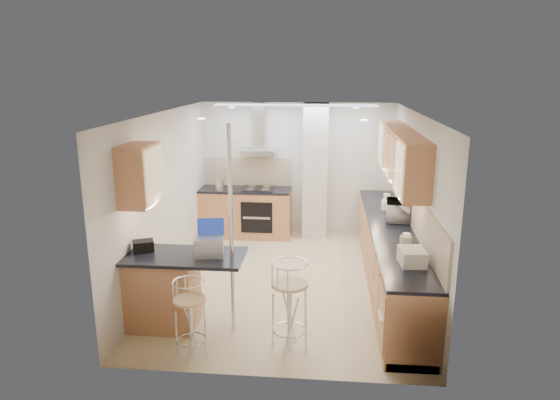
# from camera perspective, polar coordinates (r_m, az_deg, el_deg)

# --- Properties ---
(ground) EXTENTS (4.80, 4.80, 0.00)m
(ground) POSITION_cam_1_polar(r_m,az_deg,el_deg) (7.56, 0.75, -9.34)
(ground) COLOR beige
(ground) RESTS_ON ground
(room_shell) EXTENTS (3.64, 4.84, 2.51)m
(room_shell) POSITION_cam_1_polar(r_m,az_deg,el_deg) (7.43, 3.53, 2.72)
(room_shell) COLOR silver
(room_shell) RESTS_ON ground
(right_counter) EXTENTS (0.63, 4.40, 0.92)m
(right_counter) POSITION_cam_1_polar(r_m,az_deg,el_deg) (7.42, 12.45, -6.31)
(right_counter) COLOR #B06F46
(right_counter) RESTS_ON ground
(back_counter) EXTENTS (1.70, 0.63, 0.92)m
(back_counter) POSITION_cam_1_polar(r_m,az_deg,el_deg) (9.48, -3.93, -1.40)
(back_counter) COLOR #B06F46
(back_counter) RESTS_ON ground
(peninsula) EXTENTS (1.47, 0.72, 0.94)m
(peninsula) POSITION_cam_1_polar(r_m,az_deg,el_deg) (6.25, -10.85, -10.16)
(peninsula) COLOR #B06F46
(peninsula) RESTS_ON ground
(microwave) EXTENTS (0.40, 0.55, 0.28)m
(microwave) POSITION_cam_1_polar(r_m,az_deg,el_deg) (7.56, 13.35, -1.19)
(microwave) COLOR white
(microwave) RESTS_ON right_counter
(laptop) EXTENTS (0.37, 0.30, 0.23)m
(laptop) POSITION_cam_1_polar(r_m,az_deg,el_deg) (5.95, -8.10, -5.31)
(laptop) COLOR #9C9FA3
(laptop) RESTS_ON peninsula
(bag) EXTENTS (0.30, 0.26, 0.13)m
(bag) POSITION_cam_1_polar(r_m,az_deg,el_deg) (6.28, -15.36, -5.09)
(bag) COLOR black
(bag) RESTS_ON peninsula
(bar_stool_near) EXTENTS (0.49, 0.49, 0.91)m
(bar_stool_near) POSITION_cam_1_polar(r_m,az_deg,el_deg) (5.64, -10.22, -13.25)
(bar_stool_near) COLOR tan
(bar_stool_near) RESTS_ON ground
(bar_stool_end) EXTENTS (0.60, 0.60, 1.06)m
(bar_stool_end) POSITION_cam_1_polar(r_m,az_deg,el_deg) (5.66, 1.08, -12.03)
(bar_stool_end) COLOR tan
(bar_stool_end) RESTS_ON ground
(jar_a) EXTENTS (0.13, 0.13, 0.16)m
(jar_a) POSITION_cam_1_polar(r_m,az_deg,el_deg) (8.07, 11.94, -0.56)
(jar_a) COLOR silver
(jar_a) RESTS_ON right_counter
(jar_b) EXTENTS (0.14, 0.14, 0.14)m
(jar_b) POSITION_cam_1_polar(r_m,az_deg,el_deg) (8.55, 12.10, 0.21)
(jar_b) COLOR silver
(jar_b) RESTS_ON right_counter
(jar_c) EXTENTS (0.14, 0.14, 0.22)m
(jar_c) POSITION_cam_1_polar(r_m,az_deg,el_deg) (6.23, 14.12, -4.97)
(jar_c) COLOR #BEB798
(jar_c) RESTS_ON right_counter
(jar_d) EXTENTS (0.13, 0.13, 0.13)m
(jar_d) POSITION_cam_1_polar(r_m,az_deg,el_deg) (6.60, 14.24, -4.26)
(jar_d) COLOR white
(jar_d) RESTS_ON right_counter
(bread_bin) EXTENTS (0.30, 0.37, 0.18)m
(bread_bin) POSITION_cam_1_polar(r_m,az_deg,el_deg) (5.90, 14.85, -6.30)
(bread_bin) COLOR silver
(bread_bin) RESTS_ON right_counter
(kettle) EXTENTS (0.16, 0.16, 0.20)m
(kettle) POSITION_cam_1_polar(r_m,az_deg,el_deg) (9.26, -6.91, 1.73)
(kettle) COLOR #B7BABC
(kettle) RESTS_ON back_counter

